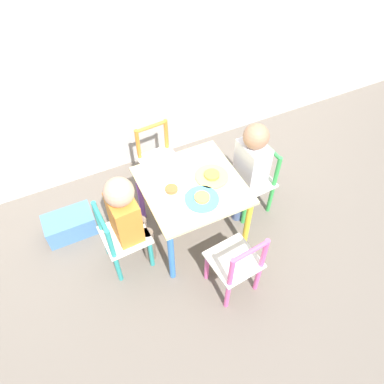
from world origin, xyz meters
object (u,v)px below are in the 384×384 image
Objects in this scene: child_right at (249,164)px; storage_bin at (70,225)px; chair_pink at (236,264)px; plate_right at (212,176)px; kids_table at (192,192)px; chair_orange at (159,161)px; plate_left at (172,190)px; chair_teal at (122,238)px; child_left at (127,215)px; chair_green at (254,181)px; plate_front at (202,199)px.

storage_bin is at bearing -109.03° from child_right.
chair_pink is 0.53m from plate_right.
chair_orange is at bearing 93.65° from kids_table.
plate_left is 0.51× the size of storage_bin.
chair_teal and chair_pink have the same top height.
chair_orange is 0.65m from child_right.
child_left is 2.28× the size of storage_bin.
plate_right is at bearing -90.63° from chair_teal.
chair_teal is at bearing -54.55° from storage_bin.
chair_green reaches higher than plate_front.
chair_teal is at bearing -90.32° from child_right.
chair_pink is 0.41m from plate_front.
chair_green is at bearing -45.07° from chair_orange.
plate_left is at bearing -90.76° from chair_green.
child_left reaches higher than chair_teal.
chair_orange is 2.60× the size of plate_right.
chair_teal is at bearing 167.38° from plate_front.
storage_bin is at bearing -108.11° from chair_green.
chair_pink is at bearing -81.94° from plate_front.
plate_left is at bearing -88.89° from chair_teal.
chair_pink is 1.13m from storage_bin.
child_right is (-0.06, -0.00, 0.18)m from chair_green.
chair_orange is at bearing 108.73° from plate_right.
plate_right is (0.26, -0.00, 0.00)m from plate_left.
kids_table reaches higher than storage_bin.
plate_right is (0.54, 0.02, 0.05)m from child_left.
plate_front is at bearing -45.00° from plate_left.
plate_right is at bearing 45.00° from plate_front.
plate_front is at bearing -87.79° from chair_pink.
chair_pink is 0.66m from child_left.
chair_pink is 2.60× the size of plate_right.
chair_orange reaches higher than plate_left.
chair_pink is 1.00× the size of chair_orange.
plate_right is at bearing 0.00° from kids_table.
kids_table is at bearing -90.00° from child_right.
child_left is at bearing 165.15° from plate_front.
chair_pink is 0.94m from chair_orange.
chair_orange is at bearing -134.93° from chair_green.
plate_left is (-0.18, 0.47, 0.23)m from chair_pink.
chair_green is at bearing -136.17° from chair_pink.
plate_left is at bearing 180.00° from plate_right.
plate_front is (0.47, -0.11, 0.23)m from chair_teal.
child_right is 0.28m from plate_right.
plate_left reaches higher than kids_table.
chair_orange reaches higher than kids_table.
storage_bin is at bearing 150.40° from plate_left.
plate_left is (-0.60, -0.03, 0.23)m from chair_green.
chair_orange is at bearing -44.64° from chair_teal.
chair_green reaches higher than kids_table.
child_right is 2.32× the size of storage_bin.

